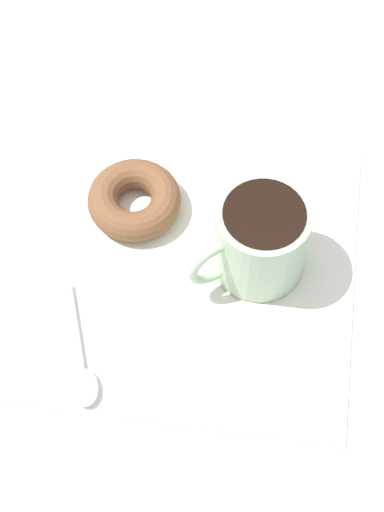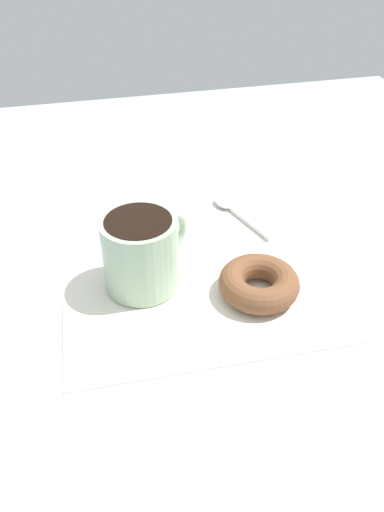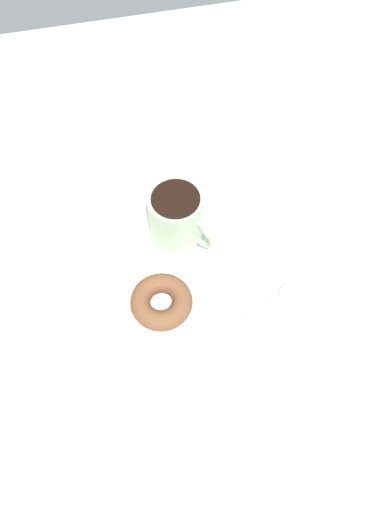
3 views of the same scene
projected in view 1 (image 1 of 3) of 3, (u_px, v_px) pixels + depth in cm
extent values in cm
cube|color=#99A8B7|center=(192.00, 275.00, 80.91)|extent=(120.00, 120.00, 2.00)
cube|color=white|center=(192.00, 267.00, 80.01)|extent=(31.19, 31.19, 0.30)
cylinder|color=#9EB793|center=(261.00, 239.00, 76.37)|extent=(8.42, 8.42, 8.54)
cylinder|color=black|center=(264.00, 215.00, 72.82)|extent=(7.22, 7.22, 0.60)
torus|color=#9EB793|center=(216.00, 262.00, 75.22)|extent=(4.08, 5.12, 5.68)
torus|color=brown|center=(134.00, 200.00, 81.79)|extent=(9.01, 9.01, 2.93)
ellipsoid|color=silver|center=(85.00, 388.00, 73.52)|extent=(4.16, 3.39, 0.90)
cylinder|color=silver|center=(76.00, 330.00, 76.38)|extent=(9.10, 3.41, 0.56)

